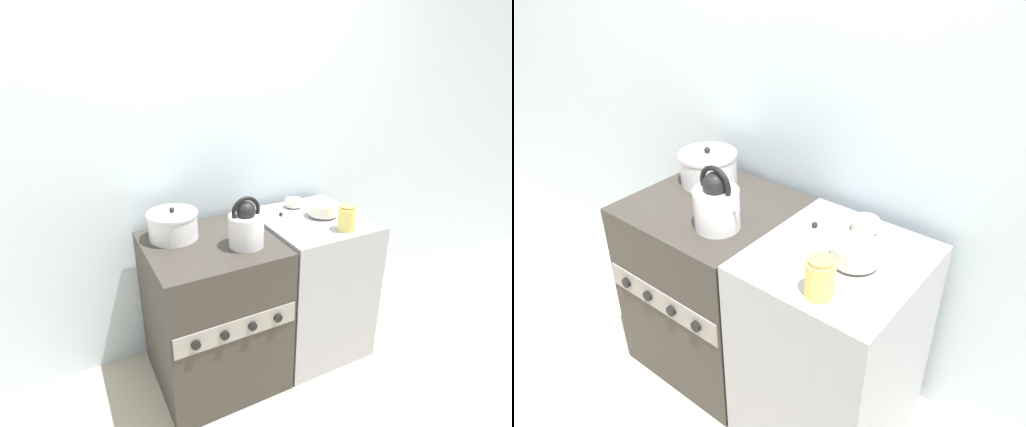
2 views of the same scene
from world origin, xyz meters
The scene contains 10 objects.
ground_plane centered at (0.00, 0.00, 0.00)m, with size 12.00×12.00×0.00m, color #B2A893.
wall_back centered at (0.00, 0.70, 1.25)m, with size 7.00×0.06×2.50m.
stove centered at (0.00, 0.31, 0.42)m, with size 0.66×0.65×0.84m.
counter centered at (0.63, 0.31, 0.43)m, with size 0.57×0.61×0.86m.
kettle centered at (0.15, 0.20, 0.94)m, with size 0.22×0.18×0.26m.
cooking_pot centered at (-0.15, 0.45, 0.91)m, with size 0.26×0.26×0.17m.
enamel_bowl centered at (0.69, 0.31, 0.90)m, with size 0.17×0.17×0.08m.
small_ceramic_bowl centered at (0.62, 0.50, 0.89)m, with size 0.10×0.10×0.05m.
storage_jar centered at (0.69, 0.09, 0.92)m, with size 0.10×0.10×0.14m.
loose_pot_lid centered at (0.46, 0.40, 0.86)m, with size 0.20×0.20×0.03m.
Camera 2 is at (1.32, -0.94, 1.87)m, focal length 35.00 mm.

